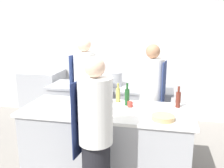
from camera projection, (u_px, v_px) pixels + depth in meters
wall_back at (130, 52)px, 5.16m from camera, size 8.00×0.06×2.80m
prep_counter at (107, 140)px, 3.36m from camera, size 2.21×0.89×0.88m
pass_counter at (110, 109)px, 4.54m from camera, size 2.20×0.71×0.88m
oven_range at (44, 94)px, 5.33m from camera, size 0.78×0.72×0.99m
chef_at_prep_near at (95, 136)px, 2.58m from camera, size 0.39×0.37×1.66m
chef_at_stove at (151, 98)px, 3.90m from camera, size 0.40×0.38×1.67m
chef_at_pass_far at (85, 95)px, 3.86m from camera, size 0.37×0.36×1.77m
bottle_olive_oil at (127, 96)px, 3.37m from camera, size 0.07×0.07×0.31m
bottle_vinegar at (107, 95)px, 3.45m from camera, size 0.09×0.09×0.29m
bottle_wine at (178, 99)px, 3.29m from camera, size 0.06×0.06×0.29m
bottle_cooking_oil at (118, 95)px, 3.52m from camera, size 0.06×0.06×0.27m
bowl_mixing_large at (105, 108)px, 3.20m from camera, size 0.18×0.18×0.06m
bowl_prep_small at (53, 105)px, 3.31m from camera, size 0.25×0.25×0.07m
bowl_ceramic_blue at (89, 103)px, 3.39m from camera, size 0.26×0.26×0.06m
bowl_wooden_salad at (163, 118)px, 2.88m from camera, size 0.27×0.27×0.05m
cup at (130, 104)px, 3.31m from camera, size 0.07×0.07×0.08m
cutting_board at (161, 109)px, 3.22m from camera, size 0.35×0.22×0.01m
stockpot at (114, 79)px, 4.44m from camera, size 0.30×0.30×0.25m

